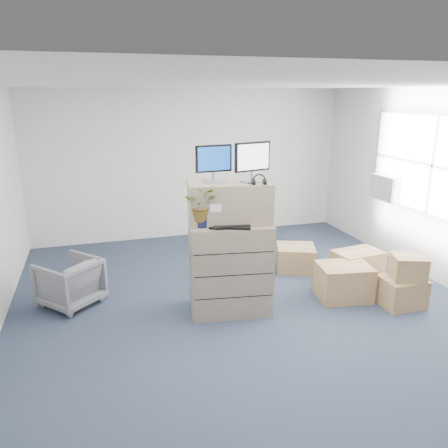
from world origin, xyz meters
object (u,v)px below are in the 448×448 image
Objects in this scene: filing_cabinet_lower at (230,267)px; potted_plant at (201,209)px; monitor_left at (214,161)px; monitor_right at (253,160)px; office_chair at (70,280)px; water_bottle at (232,210)px; keyboard at (230,226)px.

potted_plant reaches higher than filing_cabinet_lower.
monitor_right is at bearing -21.73° from monitor_left.
office_chair is at bearing 155.37° from monitor_left.
potted_plant is (-0.21, -0.19, -0.52)m from monitor_left.
filing_cabinet_lower is 0.90m from potted_plant.
monitor_right is 2.87m from office_chair.
water_bottle is 2.35m from office_chair.
monitor_left is 1.47× the size of water_bottle.
monitor_right reaches higher than office_chair.
water_bottle is at bearing -22.20° from monitor_left.
potted_plant is (-0.65, -0.06, -0.54)m from monitor_right.
office_chair is (-1.98, 0.75, -0.24)m from filing_cabinet_lower.
water_bottle is (-0.23, 0.07, -0.62)m from monitor_right.
filing_cabinet_lower is 3.80× the size of water_bottle.
filing_cabinet_lower is 2.13m from office_chair.
potted_plant is at bearing 170.81° from monitor_right.
keyboard is at bearing 113.30° from office_chair.
monitor_left is at bearing 162.99° from water_bottle.
keyboard is 0.71× the size of office_chair.
keyboard is 2.29m from office_chair.
filing_cabinet_lower is 2.58× the size of monitor_left.
filing_cabinet_lower is 0.62m from keyboard.
monitor_left is at bearing 134.81° from keyboard.
monitor_left is 0.59m from potted_plant.
filing_cabinet_lower is at bearing 161.93° from monitor_right.
potted_plant reaches higher than keyboard.
filing_cabinet_lower is 2.44× the size of monitor_right.
monitor_left is 0.90× the size of potted_plant.
monitor_left reaches higher than water_bottle.
filing_cabinet_lower is at bearing 93.80° from keyboard.
potted_plant is at bearing -160.08° from filing_cabinet_lower.
water_bottle is (0.09, 0.21, 0.14)m from keyboard.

